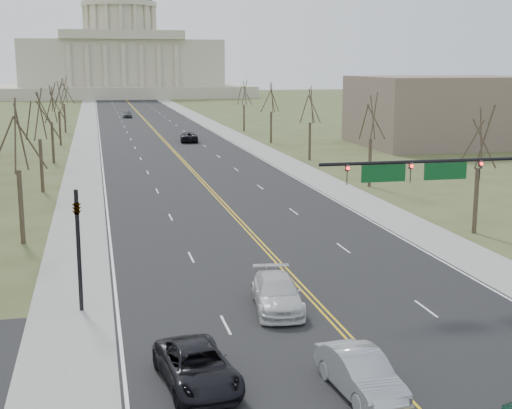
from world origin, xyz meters
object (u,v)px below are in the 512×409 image
car_sb_inner_lead (361,373)px  car_far_sb (127,114)px  car_sb_inner_second (277,293)px  car_sb_outer_lead (197,367)px  signal_mast (444,180)px  car_far_nb (189,137)px  signal_left (78,237)px

car_sb_inner_lead → car_far_sb: size_ratio=0.98×
car_sb_inner_second → car_sb_outer_lead: bearing=-116.3°
signal_mast → car_far_nb: 74.91m
car_far_nb → car_far_sb: bearing=-77.0°
car_sb_inner_lead → signal_mast: bearing=46.7°
car_sb_outer_lead → car_far_sb: 136.93m
car_sb_outer_lead → car_sb_inner_second: size_ratio=0.97×
car_far_sb → car_far_nb: bearing=-81.1°
signal_mast → car_sb_outer_lead: (-14.60, -9.46, -5.01)m
car_sb_outer_lead → car_far_sb: (3.84, 136.88, 0.10)m
car_sb_inner_lead → car_sb_outer_lead: (-5.69, 1.96, -0.05)m
car_sb_inner_lead → car_far_sb: bearing=85.4°
signal_mast → car_sb_outer_lead: size_ratio=2.27×
car_sb_inner_lead → car_far_nb: car_sb_inner_lead is taller
signal_left → car_far_nb: bearing=78.6°
car_sb_outer_lead → signal_mast: bearing=25.8°
car_sb_inner_lead → car_sb_inner_second: (-0.68, 9.53, 0.00)m
car_sb_outer_lead → car_far_nb: bearing=75.6°
car_sb_outer_lead → car_sb_inner_lead: bearing=-26.1°
car_sb_inner_lead → car_far_sb: car_far_sb is taller
signal_mast → signal_left: 19.06m
car_far_sb → signal_left: bearing=-92.2°
signal_mast → car_sb_inner_lead: bearing=-128.0°
car_sb_inner_lead → car_far_sb: (-1.85, 138.83, 0.05)m
signal_left → car_sb_inner_lead: bearing=-48.7°
car_sb_inner_second → car_far_sb: bearing=97.7°
signal_mast → car_sb_inner_second: (-9.59, -1.89, -4.96)m
signal_mast → signal_left: size_ratio=2.02×
car_far_nb → signal_mast: bearing=98.5°
signal_mast → signal_left: (-18.95, 0.00, -2.05)m
signal_left → car_sb_inner_second: 9.98m
signal_left → car_sb_outer_lead: 10.83m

